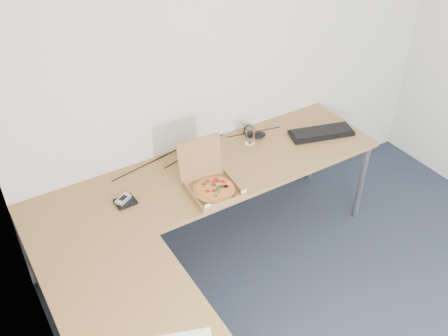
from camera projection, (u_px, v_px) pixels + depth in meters
room_shell at (447, 203)px, 2.41m from camera, size 3.50×3.50×2.50m
desk at (197, 229)px, 3.06m from camera, size 2.50×2.20×0.73m
pizza_box at (212, 187)px, 3.29m from camera, size 0.30×0.35×0.31m
drinking_glass at (250, 136)px, 3.72m from camera, size 0.07×0.07×0.13m
keyboard at (321, 133)px, 3.84m from camera, size 0.51×0.30×0.03m
mouse at (259, 135)px, 3.80m from camera, size 0.12×0.08×0.04m
wallet at (125, 202)px, 3.21m from camera, size 0.13×0.11×0.02m
phone at (123, 199)px, 3.20m from camera, size 0.12×0.10×0.02m
dome_speaker at (249, 129)px, 3.84m from camera, size 0.09×0.09×0.08m
cable_bundle at (196, 150)px, 3.68m from camera, size 0.66×0.13×0.01m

